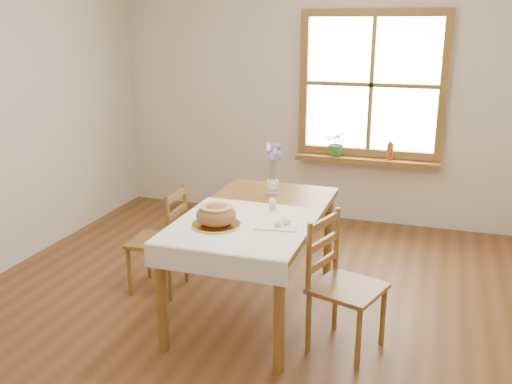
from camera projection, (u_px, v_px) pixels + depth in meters
ground at (243, 326)px, 4.02m from camera, size 5.00×5.00×0.00m
room_walls at (241, 81)px, 3.53m from camera, size 4.60×5.10×2.65m
window at (372, 85)px, 5.69m from camera, size 1.46×0.08×1.46m
window_sill at (366, 160)px, 5.85m from camera, size 1.46×0.20×0.05m
dining_table at (256, 223)px, 4.10m from camera, size 0.90×1.60×0.75m
table_linen at (242, 225)px, 3.80m from camera, size 0.91×0.99×0.01m
chair_left at (157, 239)px, 4.46m from camera, size 0.43×0.41×0.84m
chair_right at (348, 286)px, 3.63m from camera, size 0.54×0.53×0.88m
bread_plate at (216, 225)px, 3.77m from camera, size 0.32×0.32×0.02m
bread_loaf at (216, 213)px, 3.74m from camera, size 0.27×0.27×0.15m
egg_napkin at (277, 225)px, 3.78m from camera, size 0.30×0.26×0.01m
eggs at (277, 221)px, 3.77m from camera, size 0.23×0.21×0.05m
salt_shaker at (273, 205)px, 4.05m from camera, size 0.05×0.05×0.09m
pepper_shaker at (272, 203)px, 4.10m from camera, size 0.06×0.06×0.08m
flower_vase at (273, 188)px, 4.49m from camera, size 0.12×0.12×0.10m
lavender_bouquet at (273, 162)px, 4.43m from camera, size 0.16×0.16×0.31m
potted_plant at (337, 146)px, 5.91m from camera, size 0.25×0.28×0.21m
amber_bottle at (390, 150)px, 5.75m from camera, size 0.08×0.08×0.19m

